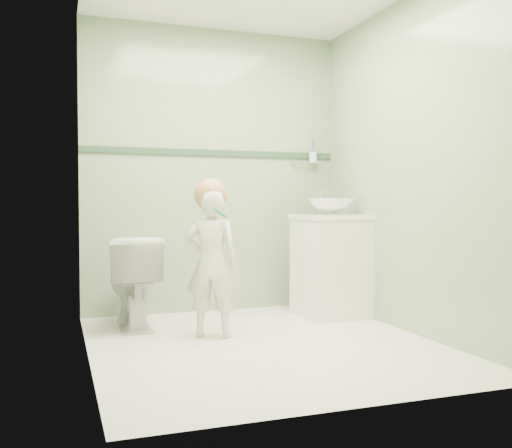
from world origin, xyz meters
name	(u,v)px	position (x,y,z in m)	size (l,w,h in m)	color
ground	(264,344)	(0.00, 0.00, 0.00)	(2.50, 2.50, 0.00)	white
room_shell	(264,160)	(0.00, 0.00, 1.20)	(2.50, 2.54, 2.40)	#88AA78
trim_stripe	(214,153)	(0.00, 1.24, 1.35)	(2.20, 0.02, 0.05)	#2C4A30
vanity	(331,267)	(0.84, 0.70, 0.40)	(0.52, 0.50, 0.80)	silver
counter	(331,217)	(0.84, 0.70, 0.81)	(0.54, 0.52, 0.04)	white
basin	(331,207)	(0.84, 0.70, 0.89)	(0.37, 0.37, 0.13)	white
faucet	(321,197)	(0.84, 0.89, 0.97)	(0.03, 0.13, 0.18)	silver
cup_holder	(312,157)	(0.89, 1.18, 1.33)	(0.26, 0.07, 0.21)	silver
toilet	(133,282)	(-0.74, 0.80, 0.34)	(0.38, 0.67, 0.68)	white
toddler	(212,264)	(-0.27, 0.30, 0.51)	(0.37, 0.24, 1.01)	beige
hair_cap	(211,195)	(-0.27, 0.33, 0.98)	(0.22, 0.22, 0.22)	#B97D49
teal_toothbrush	(220,213)	(-0.25, 0.16, 0.86)	(0.12, 0.14, 0.08)	#137D77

